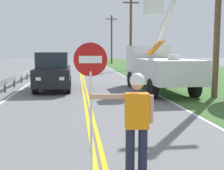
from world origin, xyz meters
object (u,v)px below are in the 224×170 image
at_px(stop_sign_paddle, 91,80).
at_px(utility_pole_mid, 131,32).
at_px(flagger_worker, 136,118).
at_px(utility_pole_near, 218,5).
at_px(utility_bucket_truck, 157,65).
at_px(oncoming_suv_nearest, 53,71).
at_px(utility_pole_far, 112,39).

distance_m(stop_sign_paddle, utility_pole_mid, 28.39).
xyz_separation_m(flagger_worker, stop_sign_paddle, (-0.77, 0.06, 0.66)).
distance_m(stop_sign_paddle, utility_pole_near, 10.31).
bearing_deg(utility_bucket_truck, stop_sign_paddle, -111.48).
bearing_deg(oncoming_suv_nearest, utility_pole_mid, 65.38).
distance_m(stop_sign_paddle, utility_pole_far, 43.63).
relative_size(flagger_worker, utility_bucket_truck, 0.27).
height_order(flagger_worker, utility_pole_far, utility_pole_far).
relative_size(oncoming_suv_nearest, utility_pole_near, 0.57).
height_order(utility_pole_near, utility_pole_far, utility_pole_near).
bearing_deg(utility_pole_near, stop_sign_paddle, -128.20).
bearing_deg(utility_pole_far, utility_pole_near, -89.08).
distance_m(flagger_worker, utility_pole_near, 10.11).
xyz_separation_m(oncoming_suv_nearest, utility_pole_far, (7.14, 31.79, 3.10)).
relative_size(stop_sign_paddle, oncoming_suv_nearest, 0.50).
bearing_deg(utility_pole_far, utility_bucket_truck, -92.59).
xyz_separation_m(utility_bucket_truck, oncoming_suv_nearest, (-5.67, 0.91, -0.34)).
height_order(oncoming_suv_nearest, utility_pole_near, utility_pole_near).
xyz_separation_m(utility_pole_near, utility_pole_far, (-0.57, 35.35, -0.09)).
bearing_deg(oncoming_suv_nearest, stop_sign_paddle, -82.36).
distance_m(utility_pole_near, utility_pole_far, 35.35).
bearing_deg(utility_pole_near, utility_bucket_truck, 127.62).
height_order(oncoming_suv_nearest, utility_pole_mid, utility_pole_mid).
bearing_deg(utility_pole_mid, oncoming_suv_nearest, -114.62).
distance_m(utility_bucket_truck, utility_pole_mid, 17.47).
bearing_deg(flagger_worker, utility_pole_near, 55.64).
bearing_deg(stop_sign_paddle, oncoming_suv_nearest, 97.64).
relative_size(oncoming_suv_nearest, utility_pole_far, 0.58).
height_order(utility_pole_near, utility_pole_mid, utility_pole_near).
xyz_separation_m(flagger_worker, utility_pole_mid, (5.14, 27.71, 3.20)).
relative_size(utility_pole_near, utility_pole_far, 1.02).
height_order(stop_sign_paddle, utility_pole_mid, utility_pole_mid).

